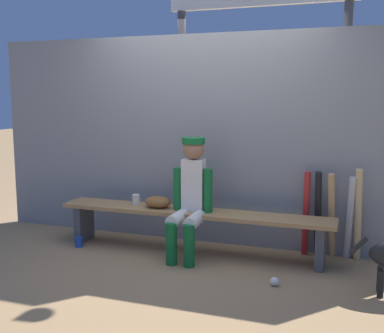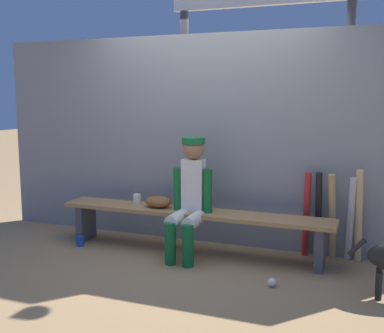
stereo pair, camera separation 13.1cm
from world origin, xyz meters
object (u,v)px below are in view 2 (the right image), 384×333
Objects in this scene: player_seated at (190,193)px; bat_wood_tan at (332,217)px; baseball at (272,282)px; cup_on_ground at (80,241)px; cup_on_bench at (137,199)px; dugout_bench at (192,219)px; scoreboard at (268,1)px; baseball_glove at (158,202)px; bat_aluminum_red at (306,215)px; bat_aluminum_silver at (351,220)px; bat_aluminum_black at (318,215)px; bat_wood_natural at (359,216)px.

bat_wood_tan is (1.33, 0.42, -0.21)m from player_seated.
baseball is 0.67× the size of cup_on_ground.
cup_on_ground is at bearing -154.04° from cup_on_bench.
cup_on_bench is (-0.65, 0.05, 0.15)m from dugout_bench.
scoreboard is (-0.84, 0.75, 2.21)m from bat_wood_tan.
baseball is at bearing -26.61° from player_seated.
dugout_bench reaches higher than baseball.
baseball_glove is 1.75m from bat_wood_tan.
cup_on_ground is (-2.30, -0.52, -0.38)m from bat_aluminum_red.
scoreboard is at bearing 143.07° from bat_aluminum_silver.
bat_aluminum_black is at bearing 174.50° from bat_aluminum_silver.
bat_aluminum_black is (1.20, 0.43, -0.21)m from player_seated.
bat_aluminum_black is at bearing 11.62° from baseball_glove.
bat_aluminum_silver is 7.69× the size of cup_on_ground.
bat_aluminum_red is 1.77m from cup_on_bench.
player_seated is 10.82× the size of cup_on_ground.
bat_wood_natural is (1.57, 0.39, -0.18)m from player_seated.
scoreboard is at bearing 36.66° from cup_on_ground.
bat_aluminum_red is 0.25m from bat_wood_tan.
bat_wood_natural is 0.25× the size of scoreboard.
cup_on_ground is (-1.20, -0.22, -0.30)m from dugout_bench.
player_seated reaches higher than bat_aluminum_black.
scoreboard is at bearing 64.35° from dugout_bench.
bat_aluminum_black is 1.88m from cup_on_bench.
baseball_glove is at bearing 156.55° from baseball.
bat_wood_tan is 1.05m from baseball.
bat_aluminum_black is at bearing 8.39° from cup_on_bench.
player_seated reaches higher than bat_wood_tan.
cup_on_bench reaches higher than baseball.
bat_wood_tan reaches higher than bat_aluminum_silver.
baseball is at bearing -31.28° from dugout_bench.
scoreboard is at bearing 50.06° from baseball_glove.
bat_wood_natural reaches higher than baseball_glove.
baseball_glove is 0.28m from cup_on_bench.
baseball_glove is at bearing -168.38° from bat_aluminum_black.
baseball_glove is 0.97m from cup_on_ground.
baseball_glove is 1.99m from bat_wood_natural.
scoreboard reaches higher than cup_on_ground.
bat_aluminum_silver is (0.17, -0.01, -0.01)m from bat_wood_tan.
player_seated is at bearing -13.48° from cup_on_bench.
cup_on_ground is (-2.79, -0.50, -0.41)m from bat_wood_natural.
dugout_bench is at bearing -169.80° from bat_wood_natural.
baseball_glove is 2.55× the size of cup_on_bench.
bat_wood_tan is at bearing -41.61° from scoreboard.
baseball_glove reaches higher than baseball.
bat_aluminum_red reaches higher than cup_on_bench.
cup_on_ground is 1.00× the size of cup_on_bench.
baseball_glove is at bearing 180.00° from dugout_bench.
dugout_bench is 0.31m from player_seated.
bat_aluminum_red is 0.98m from baseball.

